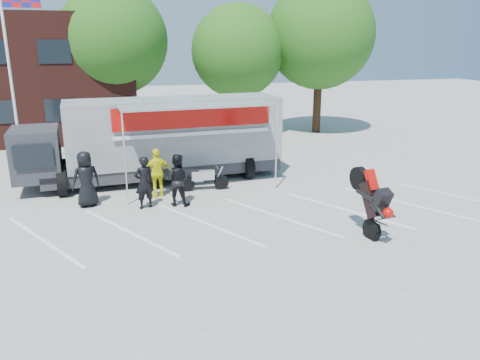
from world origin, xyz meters
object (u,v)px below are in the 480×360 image
transporter_truck (165,179)px  spectator_leather_b (144,182)px  spectator_leather_a (86,179)px  tree_right (320,35)px  spectator_hivis (158,173)px  tree_mid (238,51)px  parked_motorcycle (204,190)px  flagpole (14,52)px  spectator_leather_c (177,180)px  stunt_bike_rider (357,230)px  tree_left (114,40)px

transporter_truck → spectator_leather_b: size_ratio=5.70×
spectator_leather_a → spectator_leather_b: spectator_leather_a is taller
tree_right → spectator_leather_b: bearing=-135.0°
spectator_hivis → tree_mid: bearing=-128.4°
parked_motorcycle → transporter_truck: bearing=37.7°
flagpole → spectator_leather_c: 10.02m
stunt_bike_rider → spectator_hivis: spectator_hivis is taller
tree_mid → spectator_hivis: size_ratio=4.24×
flagpole → tree_left: (4.24, 6.00, 0.51)m
flagpole → parked_motorcycle: (7.06, -5.60, -5.05)m
tree_mid → spectator_leather_c: bearing=-114.2°
tree_right → spectator_hivis: size_ratio=5.04×
flagpole → transporter_truck: size_ratio=0.77×
stunt_bike_rider → transporter_truck: bearing=118.4°
flagpole → spectator_hivis: bearing=-48.2°
stunt_bike_rider → spectator_leather_b: spectator_leather_b is taller
tree_right → parked_motorcycle: tree_right is taller
tree_right → transporter_truck: size_ratio=0.88×
flagpole → spectator_hivis: (5.28, -5.90, -4.15)m
flagpole → parked_motorcycle: 10.33m
parked_motorcycle → stunt_bike_rider: stunt_bike_rider is taller
tree_right → spectator_hivis: (-10.96, -10.40, -4.97)m
tree_left → tree_right: 12.10m
tree_left → tree_mid: bearing=-8.1°
tree_left → stunt_bike_rider: tree_left is taller
tree_mid → transporter_truck: tree_mid is taller
tree_mid → transporter_truck: 11.36m
tree_left → transporter_truck: (1.54, -9.65, -5.57)m
transporter_truck → spectator_leather_a: size_ratio=5.34×
tree_mid → spectator_hivis: (-5.96, -10.90, -4.04)m
tree_right → spectator_leather_b: 17.04m
flagpole → spectator_leather_c: flagpole is taller
spectator_leather_b → spectator_leather_c: size_ratio=1.00×
tree_right → tree_mid: bearing=174.3°
tree_mid → spectator_leather_b: size_ratio=4.21×
spectator_leather_a → transporter_truck: bearing=-158.0°
transporter_truck → parked_motorcycle: (1.28, -1.95, 0.00)m
parked_motorcycle → spectator_hivis: size_ratio=1.06×
stunt_bike_rider → spectator_leather_c: (-4.91, 3.74, 0.91)m
spectator_leather_b → flagpole: bearing=-74.1°
tree_right → transporter_truck: 14.51m
tree_mid → spectator_leather_b: (-6.53, -12.02, -4.03)m
parked_motorcycle → tree_right: bearing=-37.8°
flagpole → spectator_leather_a: size_ratio=4.12×
tree_left → spectator_hivis: 12.82m
spectator_leather_c → stunt_bike_rider: bearing=165.3°
tree_left → spectator_leather_a: bearing=-96.6°
tree_right → parked_motorcycle: 14.86m
tree_left → tree_right: bearing=-7.1°
flagpole → transporter_truck: flagpole is taller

